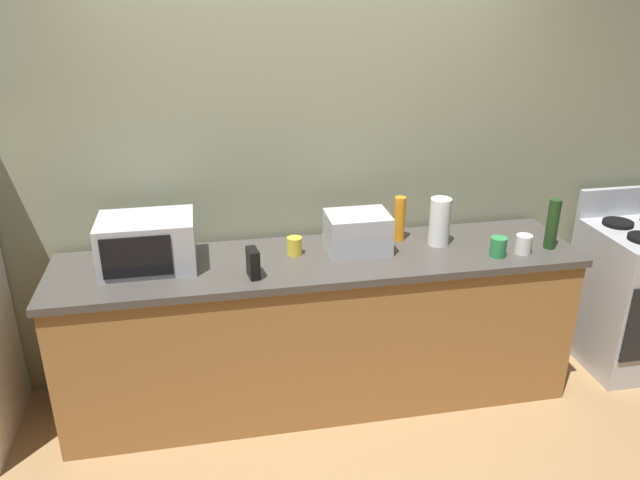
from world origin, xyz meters
The scene contains 13 objects.
ground_plane centered at (0.00, 0.00, 0.00)m, with size 8.00×8.00×0.00m, color #A87F51.
back_wall centered at (0.00, 0.81, 1.35)m, with size 6.40×0.10×2.70m, color gray.
counter_run centered at (0.00, 0.40, 0.45)m, with size 2.84×0.64×0.90m.
stove_range centered at (2.00, 0.40, 0.46)m, with size 0.60×0.61×1.08m.
microwave centered at (-0.89, 0.45, 1.04)m, with size 0.48×0.35×0.27m.
toaster_oven centered at (0.22, 0.46, 1.01)m, with size 0.34×0.26×0.21m, color #B7BABF.
paper_towel_roll centered at (0.69, 0.45, 1.04)m, with size 0.12×0.12×0.27m, color white.
cordless_phone centered at (-0.37, 0.23, 0.98)m, with size 0.05×0.11×0.15m, color black.
bottle_dish_soap centered at (0.49, 0.55, 1.03)m, with size 0.06×0.06×0.26m, color orange.
bottle_wine centered at (1.28, 0.28, 1.04)m, with size 0.07×0.07×0.28m, color #1E3F19.
mug_yellow centered at (-0.13, 0.46, 0.95)m, with size 0.08×0.08×0.10m, color yellow.
mug_white centered at (1.10, 0.25, 0.95)m, with size 0.09×0.09×0.10m, color white.
mug_green centered at (0.94, 0.23, 0.95)m, with size 0.09×0.09×0.11m, color #2D8C47.
Camera 1 is at (-0.58, -2.60, 2.29)m, focal length 34.98 mm.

